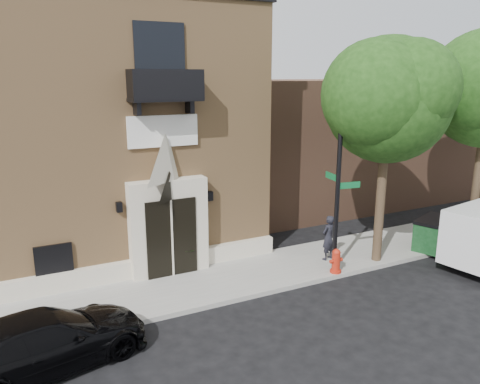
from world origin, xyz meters
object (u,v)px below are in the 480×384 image
object	(u,v)px
black_sedan	(45,342)
pedestrian_near	(328,238)
fire_hydrant	(336,261)
dumpster	(434,233)
street_sign	(338,188)

from	to	relation	value
black_sedan	pedestrian_near	xyz separation A→B (m)	(9.66, 2.18, 0.28)
fire_hydrant	dumpster	world-z (taller)	dumpster
street_sign	pedestrian_near	size ratio (longest dim) A/B	3.47
black_sedan	dumpster	xyz separation A→B (m)	(13.99, 1.29, 0.06)
fire_hydrant	dumpster	size ratio (longest dim) A/B	0.41
black_sedan	fire_hydrant	xyz separation A→B (m)	(9.19, 1.10, -0.13)
black_sedan	dumpster	distance (m)	14.05
dumpster	pedestrian_near	xyz separation A→B (m)	(-4.33, 0.90, 0.22)
dumpster	pedestrian_near	size ratio (longest dim) A/B	1.25
street_sign	fire_hydrant	distance (m)	2.47
fire_hydrant	pedestrian_near	xyz separation A→B (m)	(0.47, 1.08, 0.41)
street_sign	dumpster	world-z (taller)	street_sign
fire_hydrant	street_sign	bearing A→B (deg)	64.03
fire_hydrant	dumpster	bearing A→B (deg)	2.17
fire_hydrant	pedestrian_near	bearing A→B (deg)	66.58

